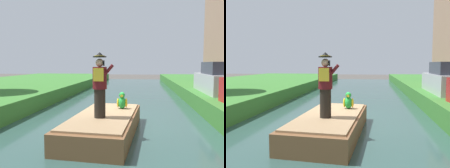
# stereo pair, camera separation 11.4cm
# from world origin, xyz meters

# --- Properties ---
(ground_plane) EXTENTS (80.00, 80.00, 0.00)m
(ground_plane) POSITION_xyz_m (0.00, 0.00, 0.00)
(ground_plane) COLOR #4C4742
(canal_water) EXTENTS (7.04, 48.00, 0.10)m
(canal_water) POSITION_xyz_m (0.00, 0.00, 0.05)
(canal_water) COLOR #2D4C47
(canal_water) RESTS_ON ground
(boat) EXTENTS (2.09, 4.31, 0.61)m
(boat) POSITION_xyz_m (0.00, -1.24, 0.40)
(boat) COLOR brown
(boat) RESTS_ON canal_water
(person_pirate) EXTENTS (0.61, 0.42, 1.85)m
(person_pirate) POSITION_xyz_m (-0.06, -1.69, 1.64)
(person_pirate) COLOR black
(person_pirate) RESTS_ON boat
(parrot_plush) EXTENTS (0.36, 0.34, 0.57)m
(parrot_plush) POSITION_xyz_m (0.45, -0.29, 0.95)
(parrot_plush) COLOR green
(parrot_plush) RESTS_ON boat
(parked_car_silver) EXTENTS (1.75, 4.02, 1.50)m
(parked_car_silver) POSITION_xyz_m (4.92, 3.83, 1.45)
(parked_car_silver) COLOR #B7B7BC
(parked_car_silver) RESTS_ON grass_bank_far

